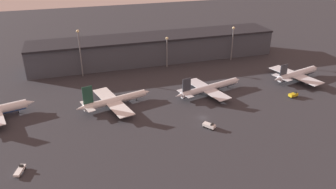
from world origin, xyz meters
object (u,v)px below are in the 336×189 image
at_px(airplane_1, 114,100).
at_px(service_vehicle_1, 20,170).
at_px(service_vehicle_2, 293,95).
at_px(airplane_3, 297,74).
at_px(service_vehicle_0, 209,125).
at_px(airplane_2, 209,88).

height_order(airplane_1, service_vehicle_1, airplane_1).
distance_m(airplane_1, service_vehicle_1, 58.78).
bearing_deg(service_vehicle_2, service_vehicle_1, 179.58).
xyz_separation_m(airplane_1, airplane_3, (109.46, 1.77, 0.43)).
height_order(service_vehicle_0, service_vehicle_1, service_vehicle_0).
relative_size(airplane_1, airplane_2, 0.90).
xyz_separation_m(service_vehicle_1, service_vehicle_2, (134.20, 24.16, 0.27)).
relative_size(service_vehicle_1, service_vehicle_2, 1.25).
bearing_deg(service_vehicle_2, airplane_2, 146.00).
bearing_deg(airplane_1, service_vehicle_0, -56.76).
bearing_deg(service_vehicle_2, service_vehicle_0, -174.78).
height_order(airplane_1, service_vehicle_0, airplane_1).
xyz_separation_m(airplane_3, service_vehicle_1, (-150.46, -43.82, -2.54)).
bearing_deg(airplane_1, airplane_3, -13.65).
distance_m(airplane_1, service_vehicle_2, 94.92).
xyz_separation_m(airplane_2, airplane_3, (57.53, 1.83, 0.49)).
relative_size(airplane_2, service_vehicle_2, 8.08).
height_order(airplane_3, service_vehicle_1, airplane_3).
bearing_deg(service_vehicle_0, airplane_2, 120.00).
xyz_separation_m(airplane_1, service_vehicle_1, (-41.00, -42.06, -2.10)).
bearing_deg(service_vehicle_2, airplane_3, 39.78).
distance_m(airplane_3, service_vehicle_1, 156.74).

